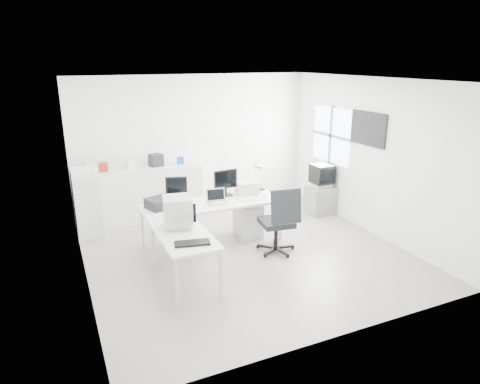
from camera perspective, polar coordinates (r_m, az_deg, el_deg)
name	(u,v)px	position (r m, az deg, el deg)	size (l,w,h in m)	color
floor	(245,252)	(7.23, 0.66, -8.02)	(5.00, 5.00, 0.01)	beige
ceiling	(246,80)	(6.53, 0.74, 14.75)	(5.00, 5.00, 0.01)	white
back_wall	(195,144)	(9.01, -6.04, 6.45)	(5.00, 0.02, 2.80)	silver
left_wall	(77,191)	(6.16, -20.90, 0.18)	(0.02, 5.00, 2.80)	silver
right_wall	(371,157)	(8.09, 17.04, 4.50)	(0.02, 5.00, 2.80)	silver
window	(331,135)	(8.96, 12.04, 7.39)	(0.02, 1.20, 1.10)	white
wall_picture	(368,129)	(8.05, 16.72, 8.10)	(0.04, 0.90, 0.60)	black
main_desk	(213,223)	(7.45, -3.65, -4.11)	(2.40, 0.80, 0.75)	silver
side_desk	(184,258)	(6.25, -7.42, -8.66)	(0.70, 1.40, 0.75)	silver
drawer_pedestal	(248,220)	(7.77, 1.08, -3.73)	(0.40, 0.50, 0.60)	silver
inkjet_printer	(162,203)	(7.15, -10.39, -1.40)	(0.47, 0.36, 0.17)	black
lcd_monitor_small	(177,190)	(7.31, -8.46, 0.33)	(0.36, 0.21, 0.46)	black
lcd_monitor_large	(226,183)	(7.59, -1.93, 1.16)	(0.44, 0.18, 0.46)	black
laptop	(217,198)	(7.21, -3.07, -0.80)	(0.30, 0.31, 0.20)	#B7B7BA
white_keyboard	(250,199)	(7.42, 1.41, -1.00)	(0.39, 0.12, 0.02)	silver
white_mouse	(265,195)	(7.59, 3.29, -0.42)	(0.07, 0.07, 0.07)	silver
laser_printer	(247,188)	(7.75, 0.90, 0.60)	(0.39, 0.33, 0.22)	#BEBEBE
desk_lamp	(262,177)	(7.93, 2.95, 2.05)	(0.17, 0.17, 0.51)	silver
crt_monitor	(178,214)	(6.24, -8.30, -2.93)	(0.36, 0.36, 0.41)	#B7B7BA
black_keyboard	(192,243)	(5.73, -6.39, -6.78)	(0.47, 0.19, 0.03)	black
office_chair	(276,219)	(7.06, 4.88, -3.62)	(0.66, 0.66, 1.15)	#212426
tv_cabinet	(321,200)	(9.02, 10.69, -1.05)	(0.54, 0.44, 0.59)	gray
crt_tv	(322,176)	(8.87, 10.88, 2.12)	(0.50, 0.48, 0.45)	black
sideboard	(148,193)	(8.71, -12.17, -0.14)	(2.13, 0.53, 1.07)	silver
clutter_box_a	(103,167)	(8.43, -17.75, 3.19)	(0.17, 0.15, 0.17)	#A72A17
clutter_box_b	(130,165)	(8.50, -14.41, 3.55)	(0.16, 0.14, 0.16)	silver
clutter_box_c	(156,160)	(8.58, -11.14, 4.19)	(0.24, 0.22, 0.24)	black
clutter_box_d	(181,160)	(8.71, -7.92, 4.22)	(0.14, 0.12, 0.14)	blue
clutter_bottle	(86,167)	(8.44, -19.82, 3.18)	(0.07, 0.07, 0.22)	silver
filing_cabinet	(87,203)	(8.07, -19.68, -1.41)	(0.45, 0.53, 1.28)	silver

